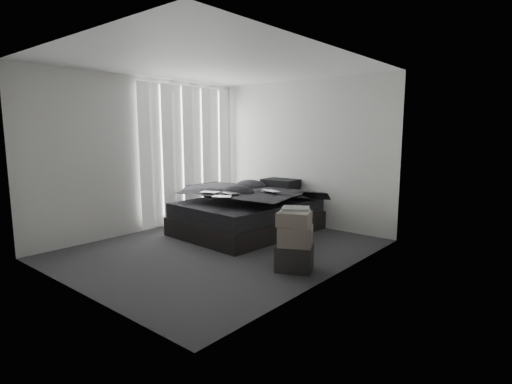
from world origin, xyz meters
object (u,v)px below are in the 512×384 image
Objects in this scene: side_stand at (226,204)px; bed at (248,223)px; laptop at (268,186)px; box_lower at (294,258)px.

bed is at bearing -25.10° from side_stand.
side_stand is at bearing 158.13° from bed.
box_lower is at bearing -19.46° from laptop.
laptop reaches higher than side_stand.
laptop is at bearing 7.50° from bed.
bed is 0.78m from laptop.
bed is at bearing -154.50° from laptop.
side_stand is (-0.96, 0.45, 0.16)m from bed.
side_stand reaches higher than bed.
bed is at bearing 147.66° from box_lower.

